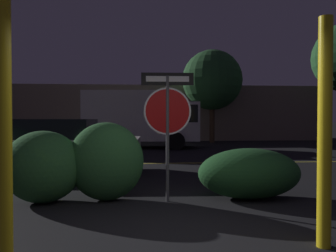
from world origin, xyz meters
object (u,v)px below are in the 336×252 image
(hedge_bush_2, at_px, (106,161))
(hedge_bush_3, at_px, (249,173))
(yellow_pole_right, at_px, (325,133))
(delivery_truck, at_px, (143,118))
(passing_car_2, at_px, (54,146))
(tree_2, at_px, (212,80))
(yellow_pole_left, at_px, (4,91))
(hedge_bush_1, at_px, (43,167))
(street_lamp, at_px, (328,58))
(stop_sign, at_px, (168,111))

(hedge_bush_2, bearing_deg, hedge_bush_3, -0.97)
(yellow_pole_right, height_order, delivery_truck, delivery_truck)
(passing_car_2, xyz_separation_m, tree_2, (6.75, 11.12, 3.18))
(yellow_pole_left, distance_m, yellow_pole_right, 3.50)
(hedge_bush_1, height_order, hedge_bush_3, hedge_bush_1)
(yellow_pole_right, bearing_deg, hedge_bush_2, 139.22)
(yellow_pole_left, distance_m, hedge_bush_2, 2.86)
(street_lamp, bearing_deg, delivery_truck, -178.65)
(street_lamp, bearing_deg, hedge_bush_2, -133.80)
(street_lamp, relative_size, tree_2, 1.19)
(passing_car_2, bearing_deg, hedge_bush_1, -166.07)
(stop_sign, distance_m, street_lamp, 14.96)
(delivery_truck, xyz_separation_m, tree_2, (4.33, 3.57, 2.37))
(stop_sign, distance_m, tree_2, 15.17)
(stop_sign, distance_m, passing_car_2, 4.54)
(hedge_bush_3, distance_m, tree_2, 14.97)
(stop_sign, xyz_separation_m, hedge_bush_1, (-2.19, 0.07, -0.99))
(yellow_pole_right, xyz_separation_m, hedge_bush_2, (-2.75, 2.37, -0.61))
(delivery_truck, bearing_deg, street_lamp, 96.33)
(hedge_bush_2, height_order, delivery_truck, delivery_truck)
(hedge_bush_1, height_order, passing_car_2, passing_car_2)
(stop_sign, xyz_separation_m, delivery_truck, (-0.48, 10.92, -0.08))
(hedge_bush_2, xyz_separation_m, tree_2, (4.95, 14.34, 3.20))
(yellow_pole_right, xyz_separation_m, street_lamp, (7.80, 13.37, 3.44))
(passing_car_2, bearing_deg, yellow_pole_right, -139.03)
(stop_sign, relative_size, yellow_pole_left, 0.65)
(stop_sign, bearing_deg, hedge_bush_3, 5.25)
(stop_sign, relative_size, hedge_bush_2, 1.62)
(street_lamp, bearing_deg, stop_sign, -130.26)
(stop_sign, bearing_deg, delivery_truck, 93.68)
(yellow_pole_left, height_order, tree_2, tree_2)
(passing_car_2, distance_m, street_lamp, 15.15)
(yellow_pole_right, xyz_separation_m, passing_car_2, (-4.55, 5.59, -0.59))
(hedge_bush_3, bearing_deg, street_lamp, 54.37)
(stop_sign, xyz_separation_m, yellow_pole_right, (1.65, -2.22, -0.30))
(yellow_pole_right, distance_m, street_lamp, 15.86)
(stop_sign, distance_m, hedge_bush_1, 2.41)
(stop_sign, bearing_deg, passing_car_2, 131.88)
(tree_2, bearing_deg, hedge_bush_2, -109.05)
(stop_sign, relative_size, passing_car_2, 0.47)
(hedge_bush_1, bearing_deg, street_lamp, 43.59)
(delivery_truck, bearing_deg, yellow_pole_left, -0.75)
(passing_car_2, relative_size, tree_2, 0.84)
(passing_car_2, bearing_deg, stop_sign, -137.45)
(passing_car_2, bearing_deg, street_lamp, -55.95)
(hedge_bush_3, relative_size, passing_car_2, 0.39)
(stop_sign, xyz_separation_m, hedge_bush_3, (1.53, 0.11, -1.16))
(yellow_pole_right, distance_m, hedge_bush_3, 2.48)
(delivery_truck, bearing_deg, hedge_bush_3, 15.53)
(tree_2, bearing_deg, yellow_pole_right, -97.51)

